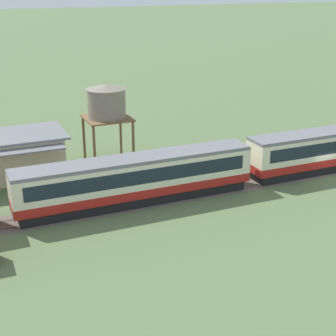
{
  "coord_description": "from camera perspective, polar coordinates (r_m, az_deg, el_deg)",
  "views": [
    {
      "loc": [
        -33.25,
        -37.58,
        18.79
      ],
      "look_at": [
        -16.06,
        2.33,
        2.55
      ],
      "focal_mm": 55.0,
      "sensor_mm": 36.0,
      "label": 1
    }
  ],
  "objects": [
    {
      "name": "railway_track",
      "position": [
        44.41,
        -9.84,
        -4.85
      ],
      "size": [
        164.05,
        3.6,
        0.04
      ],
      "color": "#665B51",
      "rests_on": "ground_plane"
    },
    {
      "name": "water_tower",
      "position": [
        53.91,
        -6.83,
        7.2
      ],
      "size": [
        4.68,
        4.68,
        8.48
      ],
      "color": "brown",
      "rests_on": "ground_plane"
    },
    {
      "name": "passenger_train",
      "position": [
        44.89,
        -3.25,
        -1.02
      ],
      "size": [
        111.84,
        3.08,
        4.24
      ],
      "color": "#AD1E19",
      "rests_on": "ground_plane"
    },
    {
      "name": "ground_plane",
      "position": [
        53.58,
        17.0,
        -0.97
      ],
      "size": [
        600.0,
        600.0,
        0.0
      ],
      "primitive_type": "plane",
      "color": "#566B42"
    }
  ]
}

